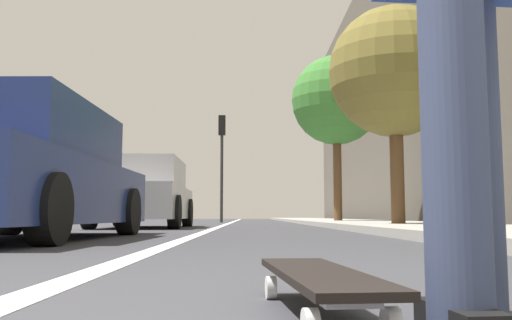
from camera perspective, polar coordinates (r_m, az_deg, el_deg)
ground_plane at (r=10.66m, az=1.17°, el=-7.17°), size 80.00×80.00×0.00m
lane_stripe_white at (r=20.66m, az=-2.69°, el=-6.49°), size 52.00×0.16×0.01m
sidewalk_curb at (r=18.94m, az=9.34°, el=-6.32°), size 52.00×3.20×0.11m
building_facade at (r=24.27m, az=14.75°, el=8.55°), size 40.00×1.20×12.37m
skateboard at (r=1.48m, az=6.49°, el=-12.07°), size 0.86×0.28×0.11m
parked_car_near at (r=6.65m, az=-22.71°, el=-1.45°), size 4.60×1.92×1.48m
parked_car_mid at (r=12.51m, az=-11.46°, el=-3.53°), size 4.36×1.94×1.50m
traffic_light at (r=22.45m, az=-3.54°, el=1.21°), size 0.33×0.28×4.33m
street_tree_mid at (r=11.45m, az=14.09°, el=8.76°), size 2.61×2.61×4.42m
street_tree_far at (r=18.60m, az=8.28°, el=6.06°), size 2.96×2.96×5.56m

